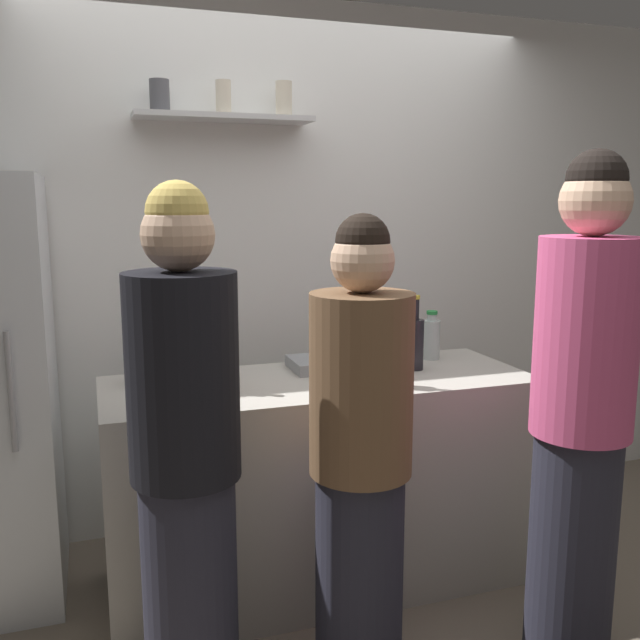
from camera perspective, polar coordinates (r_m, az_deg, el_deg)
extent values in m
cube|color=white|center=(3.53, -2.82, 4.30)|extent=(4.80, 0.10, 2.60)
cube|color=silver|center=(3.31, -7.95, 16.24)|extent=(0.81, 0.22, 0.02)
cylinder|color=#4C4C51|center=(3.27, -13.13, 17.60)|extent=(0.09, 0.09, 0.14)
cylinder|color=beige|center=(3.32, -7.99, 17.76)|extent=(0.07, 0.07, 0.15)
cylinder|color=beige|center=(3.38, -3.01, 17.77)|extent=(0.08, 0.08, 0.16)
cylinder|color=#99999E|center=(2.74, -24.20, -5.46)|extent=(0.02, 0.02, 0.45)
cube|color=#B7B2A8|center=(3.04, 0.00, -13.16)|extent=(1.78, 0.67, 0.91)
cube|color=gray|center=(3.06, 0.74, -3.57)|extent=(0.34, 0.24, 0.05)
cylinder|color=#B2B2B7|center=(2.88, -14.39, -3.95)|extent=(0.11, 0.11, 0.13)
cylinder|color=silver|center=(2.85, -14.49, -2.70)|extent=(0.04, 0.01, 0.18)
cylinder|color=silver|center=(2.87, -14.41, -2.61)|extent=(0.03, 0.01, 0.19)
cylinder|color=silver|center=(2.86, -14.44, -2.76)|extent=(0.01, 0.01, 0.18)
cylinder|color=silver|center=(2.88, -13.99, -2.87)|extent=(0.01, 0.02, 0.16)
cylinder|color=silver|center=(2.88, -14.35, -2.71)|extent=(0.03, 0.02, 0.17)
cylinder|color=#19471E|center=(2.78, 5.19, -3.20)|extent=(0.07, 0.07, 0.22)
cylinder|color=#19471E|center=(2.75, 5.24, -0.08)|extent=(0.03, 0.03, 0.09)
cylinder|color=black|center=(2.74, 5.26, 0.99)|extent=(0.03, 0.03, 0.02)
cylinder|color=#472814|center=(2.72, -8.35, -3.64)|extent=(0.07, 0.07, 0.21)
cylinder|color=#472814|center=(2.69, -8.43, -0.67)|extent=(0.03, 0.03, 0.08)
cylinder|color=maroon|center=(2.68, -8.45, 0.28)|extent=(0.03, 0.03, 0.02)
cylinder|color=black|center=(3.05, 7.84, -2.04)|extent=(0.08, 0.08, 0.22)
cylinder|color=black|center=(3.03, 7.91, 0.88)|extent=(0.03, 0.03, 0.09)
cylinder|color=gold|center=(3.02, 7.94, 1.89)|extent=(0.04, 0.04, 0.02)
cylinder|color=#B2BFB2|center=(2.86, -8.88, -3.15)|extent=(0.07, 0.07, 0.20)
cylinder|color=#B2BFB2|center=(2.83, -8.96, -0.51)|extent=(0.03, 0.03, 0.07)
cylinder|color=#333333|center=(2.82, -8.98, 0.35)|extent=(0.03, 0.03, 0.02)
cylinder|color=silver|center=(3.27, 9.19, -1.62)|extent=(0.08, 0.08, 0.18)
cylinder|color=silver|center=(3.25, 9.24, 0.22)|extent=(0.04, 0.04, 0.03)
cylinder|color=#268C3F|center=(3.25, 9.25, 0.62)|extent=(0.05, 0.05, 0.02)
cylinder|color=#262633|center=(2.41, -10.66, -21.42)|extent=(0.30, 0.30, 0.80)
cylinder|color=black|center=(2.12, -11.28, -4.61)|extent=(0.34, 0.34, 0.63)
sphere|color=#D8AD8C|center=(2.06, -11.68, 6.93)|extent=(0.22, 0.22, 0.22)
sphere|color=#D8B759|center=(2.06, -11.74, 8.74)|extent=(0.18, 0.18, 0.18)
cylinder|color=#262633|center=(2.51, 3.26, -20.42)|extent=(0.30, 0.30, 0.76)
cylinder|color=brown|center=(2.25, 3.43, -5.33)|extent=(0.34, 0.34, 0.60)
sphere|color=#D8AD8C|center=(2.18, 3.54, 4.93)|extent=(0.20, 0.20, 0.20)
sphere|color=black|center=(2.17, 3.55, 6.55)|extent=(0.17, 0.17, 0.17)
cylinder|color=#262633|center=(2.73, 20.09, -17.30)|extent=(0.30, 0.30, 0.85)
cylinder|color=#D14C7F|center=(2.48, 21.14, -1.36)|extent=(0.34, 0.34, 0.67)
sphere|color=#D8AD8C|center=(2.44, 21.81, 9.14)|extent=(0.23, 0.23, 0.23)
sphere|color=black|center=(2.44, 21.91, 10.76)|extent=(0.20, 0.20, 0.20)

